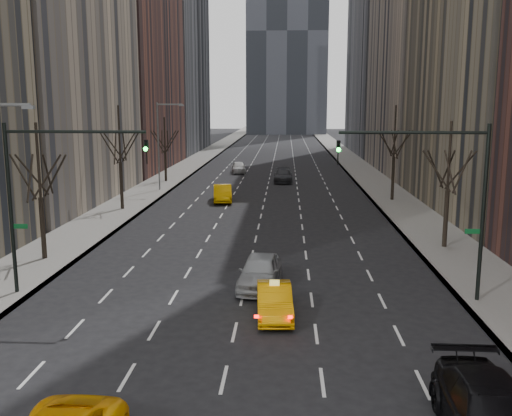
# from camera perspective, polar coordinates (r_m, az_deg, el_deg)

# --- Properties ---
(sidewalk_left) EXTENTS (4.50, 320.00, 0.15)m
(sidewalk_left) POSITION_cam_1_polar(r_m,az_deg,el_deg) (85.11, -6.66, 4.27)
(sidewalk_left) COLOR slate
(sidewalk_left) RESTS_ON ground
(sidewalk_right) EXTENTS (4.50, 320.00, 0.15)m
(sidewalk_right) POSITION_cam_1_polar(r_m,az_deg,el_deg) (84.53, 9.99, 4.14)
(sidewalk_right) COLOR slate
(sidewalk_right) RESTS_ON ground
(bld_left_far) EXTENTS (14.00, 28.00, 44.00)m
(bld_left_far) POSITION_cam_1_polar(r_m,az_deg,el_deg) (83.85, -14.08, 18.98)
(bld_left_far) COLOR brown
(bld_left_far) RESTS_ON ground
(tree_lw_b) EXTENTS (3.36, 3.50, 7.82)m
(tree_lw_b) POSITION_cam_1_polar(r_m,az_deg,el_deg) (34.80, -20.73, 0.99)
(tree_lw_b) COLOR black
(tree_lw_b) RESTS_ON ground
(tree_lw_c) EXTENTS (3.36, 3.50, 8.74)m
(tree_lw_c) POSITION_cam_1_polar(r_m,az_deg,el_deg) (49.70, -13.39, 4.36)
(tree_lw_c) COLOR black
(tree_lw_c) RESTS_ON ground
(tree_lw_d) EXTENTS (3.36, 3.50, 7.36)m
(tree_lw_d) POSITION_cam_1_polar(r_m,az_deg,el_deg) (67.13, -9.07, 5.59)
(tree_lw_d) COLOR black
(tree_lw_d) RESTS_ON ground
(tree_rw_b) EXTENTS (3.36, 3.50, 7.82)m
(tree_rw_b) POSITION_cam_1_polar(r_m,az_deg,el_deg) (37.20, 18.60, 1.68)
(tree_rw_b) COLOR black
(tree_rw_b) RESTS_ON ground
(tree_rw_c) EXTENTS (3.36, 3.50, 8.74)m
(tree_rw_c) POSITION_cam_1_polar(r_m,az_deg,el_deg) (54.59, 13.61, 4.86)
(tree_rw_c) COLOR black
(tree_rw_c) RESTS_ON ground
(traffic_mast_left) EXTENTS (6.69, 0.39, 8.00)m
(traffic_mast_left) POSITION_cam_1_polar(r_m,az_deg,el_deg) (27.96, -20.41, 2.53)
(traffic_mast_left) COLOR black
(traffic_mast_left) RESTS_ON ground
(traffic_mast_right) EXTENTS (6.69, 0.39, 8.00)m
(traffic_mast_right) POSITION_cam_1_polar(r_m,az_deg,el_deg) (26.64, 18.50, 2.29)
(traffic_mast_right) COLOR black
(traffic_mast_right) RESTS_ON ground
(streetlight_far) EXTENTS (2.83, 0.22, 9.00)m
(streetlight_far) POSITION_cam_1_polar(r_m,az_deg,el_deg) (59.92, -9.43, 6.99)
(streetlight_far) COLOR slate
(streetlight_far) RESTS_ON ground
(taxi_sedan) EXTENTS (1.72, 4.26, 1.38)m
(taxi_sedan) POSITION_cam_1_polar(r_m,az_deg,el_deg) (24.71, 1.85, -9.25)
(taxi_sedan) COLOR orange
(taxi_sedan) RESTS_ON ground
(silver_sedan_ahead) EXTENTS (2.29, 4.95, 1.64)m
(silver_sedan_ahead) POSITION_cam_1_polar(r_m,az_deg,el_deg) (28.35, 0.39, -6.37)
(silver_sedan_ahead) COLOR #979A9E
(silver_sedan_ahead) RESTS_ON ground
(far_taxi) EXTENTS (2.23, 4.91, 1.56)m
(far_taxi) POSITION_cam_1_polar(r_m,az_deg,el_deg) (53.24, -3.37, 1.47)
(far_taxi) COLOR #DF9D04
(far_taxi) RESTS_ON ground
(far_suv_grey) EXTENTS (2.17, 5.28, 1.53)m
(far_suv_grey) POSITION_cam_1_polar(r_m,az_deg,el_deg) (66.79, 2.73, 3.27)
(far_suv_grey) COLOR #292A2E
(far_suv_grey) RESTS_ON ground
(far_car_white) EXTENTS (2.35, 4.64, 1.51)m
(far_car_white) POSITION_cam_1_polar(r_m,az_deg,el_deg) (75.56, -1.75, 4.09)
(far_car_white) COLOR silver
(far_car_white) RESTS_ON ground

